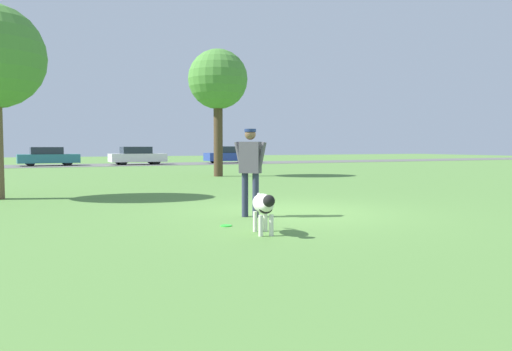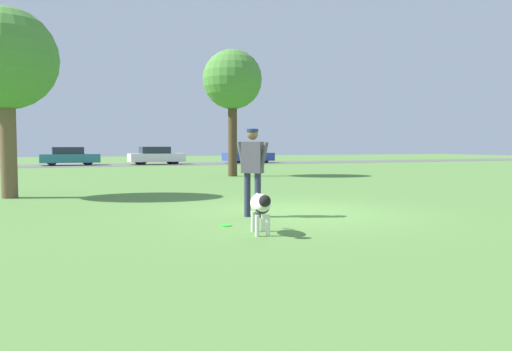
# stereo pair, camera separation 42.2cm
# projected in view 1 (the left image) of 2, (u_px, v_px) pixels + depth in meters

# --- Properties ---
(ground_plane) EXTENTS (120.00, 120.00, 0.00)m
(ground_plane) POSITION_uv_depth(u_px,v_px,m) (289.00, 212.00, 10.80)
(ground_plane) COLOR #56843D
(far_road_strip) EXTENTS (120.00, 6.00, 0.01)m
(far_road_strip) POSITION_uv_depth(u_px,v_px,m) (98.00, 165.00, 37.13)
(far_road_strip) COLOR #5B5B59
(far_road_strip) RESTS_ON ground_plane
(person) EXTENTS (0.55, 0.55, 1.78)m
(person) POSITION_uv_depth(u_px,v_px,m) (250.00, 164.00, 10.03)
(person) COLOR #2D334C
(person) RESTS_ON ground_plane
(dog) EXTENTS (0.48, 1.06, 0.68)m
(dog) POSITION_uv_depth(u_px,v_px,m) (264.00, 205.00, 8.10)
(dog) COLOR silver
(dog) RESTS_ON ground_plane
(frisbee) EXTENTS (0.21, 0.21, 0.02)m
(frisbee) POSITION_uv_depth(u_px,v_px,m) (226.00, 226.00, 8.94)
(frisbee) COLOR #33D838
(frisbee) RESTS_ON ground_plane
(tree_mid_center) EXTENTS (2.79, 2.79, 5.96)m
(tree_mid_center) POSITION_uv_depth(u_px,v_px,m) (218.00, 81.00, 23.33)
(tree_mid_center) COLOR #4C3826
(tree_mid_center) RESTS_ON ground_plane
(parked_car_teal) EXTENTS (4.22, 1.96, 1.35)m
(parked_car_teal) POSITION_uv_depth(u_px,v_px,m) (48.00, 157.00, 35.90)
(parked_car_teal) COLOR teal
(parked_car_teal) RESTS_ON ground_plane
(parked_car_white) EXTENTS (4.23, 1.82, 1.37)m
(parked_car_white) POSITION_uv_depth(u_px,v_px,m) (137.00, 156.00, 38.01)
(parked_car_white) COLOR white
(parked_car_white) RESTS_ON ground_plane
(parked_car_blue) EXTENTS (4.16, 1.77, 1.39)m
(parked_car_blue) POSITION_uv_depth(u_px,v_px,m) (230.00, 155.00, 41.63)
(parked_car_blue) COLOR #284293
(parked_car_blue) RESTS_ON ground_plane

